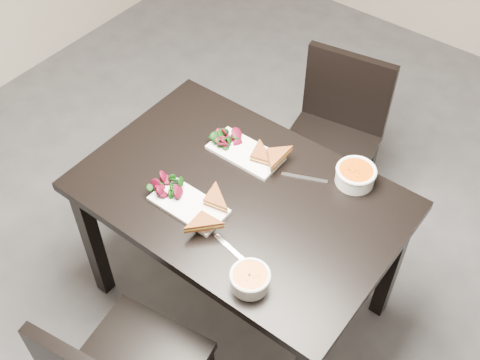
{
  "coord_description": "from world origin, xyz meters",
  "views": [
    {
      "loc": [
        0.56,
        -1.15,
        2.44
      ],
      "look_at": [
        -0.33,
        0.01,
        0.82
      ],
      "focal_mm": 44.64,
      "sensor_mm": 36.0,
      "label": 1
    }
  ],
  "objects_px": {
    "plate_near": "(189,205)",
    "soup_bowl_far": "(356,175)",
    "soup_bowl_near": "(250,279)",
    "table": "(240,209)",
    "plate_far": "(245,153)",
    "chair_far": "(335,131)"
  },
  "relations": [
    {
      "from": "plate_near",
      "to": "plate_far",
      "type": "relative_size",
      "value": 0.98
    },
    {
      "from": "chair_far",
      "to": "plate_far",
      "type": "xyz_separation_m",
      "value": [
        -0.09,
        -0.6,
        0.27
      ]
    },
    {
      "from": "plate_near",
      "to": "soup_bowl_near",
      "type": "height_order",
      "value": "soup_bowl_near"
    },
    {
      "from": "plate_near",
      "to": "soup_bowl_far",
      "type": "bearing_deg",
      "value": 48.64
    },
    {
      "from": "table",
      "to": "soup_bowl_far",
      "type": "relative_size",
      "value": 7.74
    },
    {
      "from": "plate_far",
      "to": "soup_bowl_far",
      "type": "distance_m",
      "value": 0.44
    },
    {
      "from": "chair_far",
      "to": "soup_bowl_far",
      "type": "bearing_deg",
      "value": -64.27
    },
    {
      "from": "plate_near",
      "to": "plate_far",
      "type": "distance_m",
      "value": 0.34
    },
    {
      "from": "plate_near",
      "to": "plate_far",
      "type": "xyz_separation_m",
      "value": [
        0.0,
        0.34,
        0.0
      ]
    },
    {
      "from": "chair_far",
      "to": "plate_far",
      "type": "height_order",
      "value": "chair_far"
    },
    {
      "from": "soup_bowl_far",
      "to": "plate_near",
      "type": "bearing_deg",
      "value": -131.36
    },
    {
      "from": "chair_far",
      "to": "soup_bowl_far",
      "type": "distance_m",
      "value": 0.65
    },
    {
      "from": "table",
      "to": "plate_far",
      "type": "relative_size",
      "value": 4.07
    },
    {
      "from": "chair_far",
      "to": "soup_bowl_near",
      "type": "height_order",
      "value": "chair_far"
    },
    {
      "from": "chair_far",
      "to": "plate_far",
      "type": "relative_size",
      "value": 2.88
    },
    {
      "from": "chair_far",
      "to": "plate_near",
      "type": "bearing_deg",
      "value": -105.34
    },
    {
      "from": "soup_bowl_near",
      "to": "plate_far",
      "type": "xyz_separation_m",
      "value": [
        -0.38,
        0.47,
        -0.03
      ]
    },
    {
      "from": "plate_far",
      "to": "soup_bowl_near",
      "type": "bearing_deg",
      "value": -51.43
    },
    {
      "from": "table",
      "to": "soup_bowl_near",
      "type": "height_order",
      "value": "soup_bowl_near"
    },
    {
      "from": "chair_far",
      "to": "soup_bowl_far",
      "type": "relative_size",
      "value": 5.48
    },
    {
      "from": "plate_near",
      "to": "soup_bowl_far",
      "type": "distance_m",
      "value": 0.64
    },
    {
      "from": "table",
      "to": "chair_far",
      "type": "bearing_deg",
      "value": 91.4
    }
  ]
}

